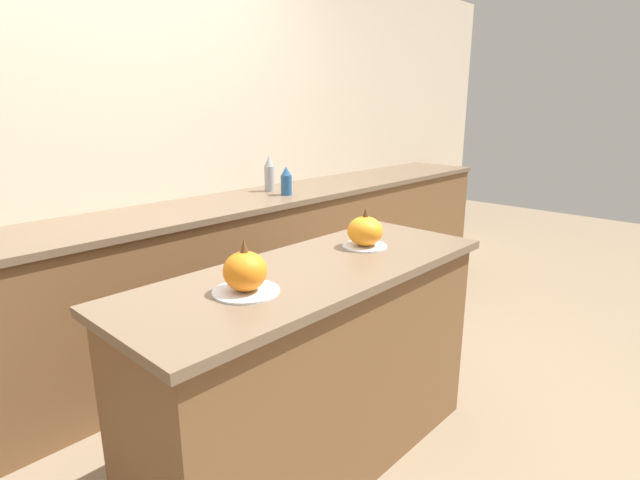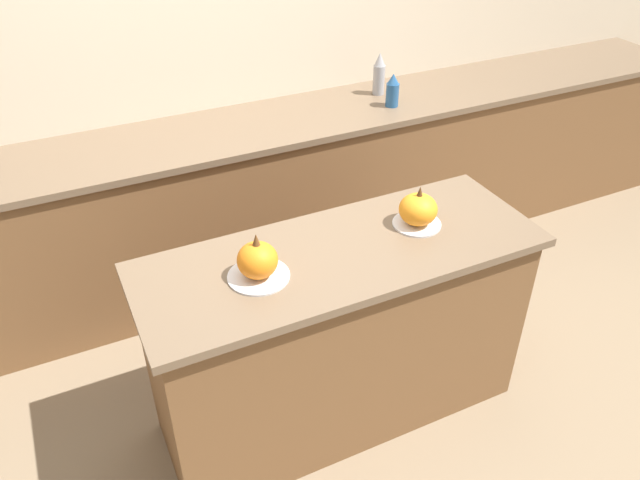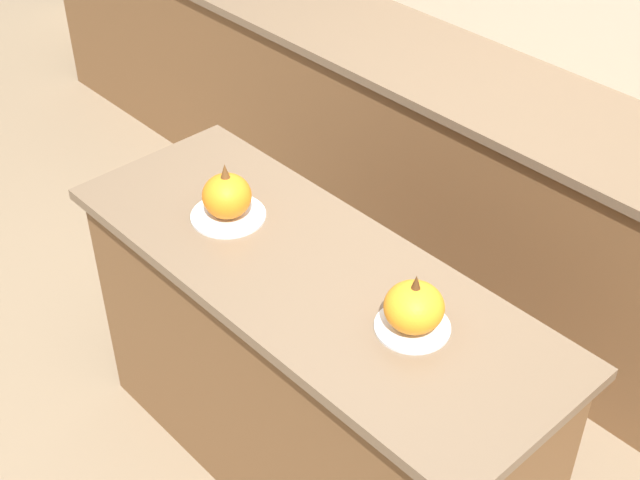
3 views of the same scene
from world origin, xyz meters
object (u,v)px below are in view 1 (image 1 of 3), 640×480
Objects in this scene: bottle_tall at (269,174)px; bottle_short at (286,181)px; pumpkin_cake_left at (245,273)px; pumpkin_cake_right at (365,232)px.

bottle_short is (-0.02, -0.19, -0.03)m from bottle_tall.
bottle_short reaches higher than pumpkin_cake_left.
pumpkin_cake_right is at bearing 3.75° from pumpkin_cake_left.
pumpkin_cake_left is at bearing -134.09° from bottle_tall.
pumpkin_cake_left is 0.70m from pumpkin_cake_right.
bottle_short is (0.50, 1.03, 0.06)m from pumpkin_cake_right.
pumpkin_cake_right is 0.82× the size of bottle_tall.
pumpkin_cake_left is at bearing -176.25° from pumpkin_cake_right.
pumpkin_cake_left is 0.94× the size of bottle_tall.
pumpkin_cake_right is 1.34m from bottle_tall.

